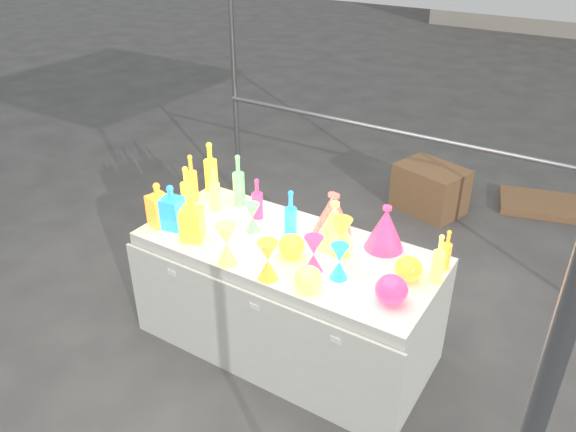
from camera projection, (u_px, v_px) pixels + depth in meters
The scene contains 30 objects.
ground at pixel (288, 342), 3.69m from camera, with size 80.00×80.00×0.00m, color #605E59.
display_table at pixel (287, 297), 3.50m from camera, with size 1.84×0.83×0.75m.
cardboard_box_closed at pixel (430, 189), 5.16m from camera, with size 0.59×0.43×0.43m, color #8D633F.
cardboard_box_flat at pixel (541, 204), 5.29m from camera, with size 0.74×0.53×0.06m, color #8D633F.
bottle_0 at pixel (210, 166), 3.88m from camera, with size 0.09×0.09×0.35m, color red, non-canonical shape.
bottle_2 at pixel (192, 178), 3.74m from camera, with size 0.07×0.07×0.33m, color gold, non-canonical shape.
bottle_3 at pixel (257, 198), 3.55m from camera, with size 0.07×0.07×0.27m, color #1C37A4, non-canonical shape.
bottle_4 at pixel (215, 189), 3.64m from camera, with size 0.07×0.07×0.30m, color #126D73, non-canonical shape.
bottle_5 at pixel (239, 180), 3.68m from camera, with size 0.08×0.08×0.36m, color #A72199, non-canonical shape.
bottle_6 at pixel (187, 189), 3.61m from camera, with size 0.08×0.08×0.32m, color red, non-canonical shape.
bottle_7 at pixel (291, 215), 3.32m from camera, with size 0.08×0.08×0.32m, color #17822C, non-canonical shape.
decanter_0 at pixel (192, 218), 3.31m from camera, with size 0.12×0.12×0.29m, color red, non-canonical shape.
decanter_1 at pixel (159, 204), 3.47m from camera, with size 0.12×0.12×0.29m, color gold, non-canonical shape.
decanter_2 at pixel (172, 207), 3.44m from camera, with size 0.12×0.12×0.29m, color #17822C, non-canonical shape.
hourglass_0 at pixel (268, 260), 2.98m from camera, with size 0.11×0.11×0.23m, color gold, non-canonical shape.
hourglass_1 at pixel (314, 254), 3.04m from camera, with size 0.11×0.11×0.22m, color #1C37A4, non-canonical shape.
hourglass_2 at pixel (226, 244), 3.10m from camera, with size 0.12×0.12×0.24m, color #126D73, non-canonical shape.
hourglass_3 at pixel (253, 218), 3.42m from camera, with size 0.09×0.09×0.19m, color #A72199, non-canonical shape.
hourglass_4 at pixel (342, 237), 3.18m from camera, with size 0.12×0.12×0.23m, color red, non-canonical shape.
hourglass_5 at pixel (339, 262), 2.99m from camera, with size 0.10×0.10×0.20m, color #17822C, non-canonical shape.
globe_0 at pixel (291, 247), 3.19m from camera, with size 0.15×0.15×0.12m, color red, non-canonical shape.
globe_1 at pixel (308, 280), 2.92m from camera, with size 0.15×0.15×0.12m, color #126D73, non-canonical shape.
globe_2 at pixel (408, 270), 3.00m from camera, with size 0.15×0.15×0.12m, color gold, non-canonical shape.
globe_3 at pixel (391, 291), 2.82m from camera, with size 0.17×0.17×0.14m, color #1C37A4, non-canonical shape.
lampshade_0 at pixel (331, 213), 3.40m from camera, with size 0.22×0.22×0.26m, color gold, non-canonical shape.
lampshade_1 at pixel (335, 214), 3.39m from camera, with size 0.22×0.22×0.26m, color gold, non-canonical shape.
lampshade_2 at pixel (385, 227), 3.23m from camera, with size 0.23×0.23×0.27m, color #1C37A4, non-canonical shape.
lampshade_3 at pixel (334, 224), 3.26m from camera, with size 0.24×0.24×0.28m, color #126D73, non-canonical shape.
bottle_9 at pixel (447, 250), 3.06m from camera, with size 0.05×0.05×0.24m, color gold, non-canonical shape.
bottle_11 at pixel (439, 258), 2.94m from camera, with size 0.06×0.06×0.29m, color #126D73, non-canonical shape.
Camera 1 is at (1.49, -2.38, 2.53)m, focal length 35.00 mm.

